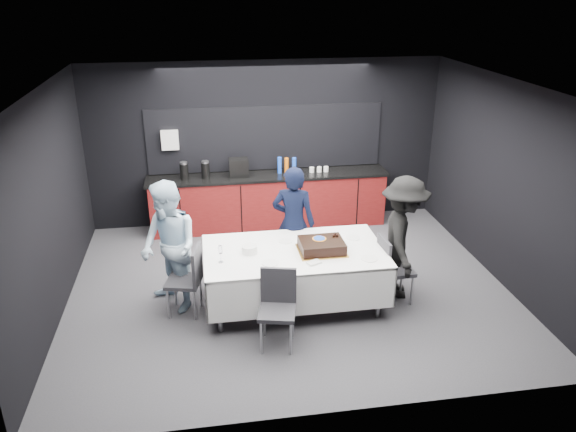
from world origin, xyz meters
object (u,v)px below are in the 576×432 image
object	(u,v)px
party_table	(294,260)
chair_left	(189,276)
plate_stack	(250,249)
chair_near	(278,302)
person_center	(294,223)
cake_assembly	(322,246)
person_right	(403,238)
chair_right	(391,265)
person_left	(169,247)
champagne_flute	(220,251)

from	to	relation	value
party_table	chair_left	xyz separation A→B (m)	(-1.35, -0.02, -0.11)
plate_stack	chair_near	bearing A→B (deg)	-74.12
person_center	chair_near	bearing A→B (deg)	93.24
party_table	cake_assembly	world-z (taller)	cake_assembly
cake_assembly	plate_stack	bearing A→B (deg)	173.93
cake_assembly	plate_stack	distance (m)	0.92
person_right	chair_near	bearing A→B (deg)	129.88
plate_stack	chair_near	xyz separation A→B (m)	(0.24, -0.84, -0.30)
chair_right	chair_near	bearing A→B (deg)	-156.92
cake_assembly	person_left	distance (m)	1.93
party_table	chair_right	xyz separation A→B (m)	(1.26, -0.14, -0.11)
plate_stack	chair_right	world-z (taller)	chair_right
party_table	person_right	xyz separation A→B (m)	(1.46, 0.03, 0.20)
cake_assembly	person_left	size ratio (longest dim) A/B	0.35
party_table	champagne_flute	size ratio (longest dim) A/B	10.36
cake_assembly	plate_stack	xyz separation A→B (m)	(-0.92, 0.10, -0.02)
chair_left	person_left	xyz separation A→B (m)	(-0.23, 0.19, 0.33)
champagne_flute	chair_near	distance (m)	0.97
plate_stack	party_table	bearing A→B (deg)	-2.10
cake_assembly	person_right	size ratio (longest dim) A/B	0.36
champagne_flute	person_left	distance (m)	0.72
chair_right	person_left	bearing A→B (deg)	173.85
chair_left	person_left	size ratio (longest dim) A/B	0.54
plate_stack	chair_right	bearing A→B (deg)	-5.02
party_table	person_center	size ratio (longest dim) A/B	1.39
plate_stack	cake_assembly	bearing A→B (deg)	-6.07
chair_near	person_right	world-z (taller)	person_right
chair_left	person_right	xyz separation A→B (m)	(2.81, 0.05, 0.30)
party_table	person_right	distance (m)	1.48
party_table	person_center	world-z (taller)	person_center
plate_stack	chair_left	size ratio (longest dim) A/B	0.22
champagne_flute	chair_right	size ratio (longest dim) A/B	0.24
chair_right	person_center	world-z (taller)	person_center
chair_near	person_center	distance (m)	1.64
person_center	person_right	distance (m)	1.52
person_left	champagne_flute	bearing A→B (deg)	29.36
party_table	plate_stack	xyz separation A→B (m)	(-0.57, 0.02, 0.19)
cake_assembly	person_right	xyz separation A→B (m)	(1.12, 0.10, -0.01)
champagne_flute	person_right	size ratio (longest dim) A/B	0.13
person_center	cake_assembly	bearing A→B (deg)	125.05
chair_near	champagne_flute	bearing A→B (deg)	133.82
champagne_flute	chair_right	world-z (taller)	champagne_flute
champagne_flute	plate_stack	bearing A→B (deg)	28.36
chair_right	chair_near	xyz separation A→B (m)	(-1.60, -0.68, 0.00)
plate_stack	person_left	bearing A→B (deg)	171.78
cake_assembly	chair_near	size ratio (longest dim) A/B	0.65
chair_near	person_left	xyz separation A→B (m)	(-1.24, 0.99, 0.33)
chair_near	person_left	world-z (taller)	person_left
party_table	plate_stack	size ratio (longest dim) A/B	11.63
chair_right	person_left	xyz separation A→B (m)	(-2.84, 0.31, 0.33)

